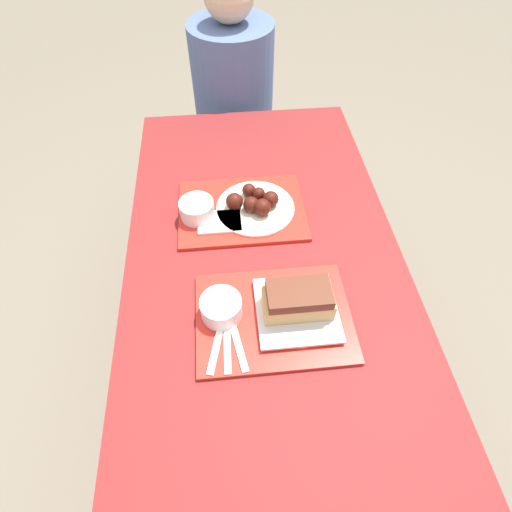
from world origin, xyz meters
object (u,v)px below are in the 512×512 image
(tray_near, at_px, (272,317))
(bowl_coleslaw_far, at_px, (197,208))
(tray_far, at_px, (242,210))
(brisket_sandwich_plate, at_px, (298,304))
(person_seated_across, at_px, (233,82))
(bowl_coleslaw_near, at_px, (221,307))
(wings_plate_far, at_px, (254,204))

(tray_near, distance_m, bowl_coleslaw_far, 0.41)
(tray_far, height_order, brisket_sandwich_plate, brisket_sandwich_plate)
(tray_far, distance_m, brisket_sandwich_plate, 0.39)
(brisket_sandwich_plate, bearing_deg, person_seated_across, 94.31)
(person_seated_across, bearing_deg, tray_near, -88.78)
(tray_near, distance_m, bowl_coleslaw_near, 0.13)
(tray_near, distance_m, wings_plate_far, 0.38)
(brisket_sandwich_plate, xyz_separation_m, person_seated_across, (-0.09, 1.14, -0.04))
(tray_far, bearing_deg, wings_plate_far, -5.28)
(tray_near, relative_size, wings_plate_far, 1.61)
(tray_near, relative_size, bowl_coleslaw_near, 3.77)
(wings_plate_far, relative_size, person_seated_across, 0.33)
(wings_plate_far, bearing_deg, tray_far, 174.72)
(tray_far, height_order, wings_plate_far, wings_plate_far)
(brisket_sandwich_plate, relative_size, wings_plate_far, 0.84)
(tray_far, relative_size, person_seated_across, 0.53)
(brisket_sandwich_plate, relative_size, bowl_coleslaw_far, 1.96)
(bowl_coleslaw_near, xyz_separation_m, bowl_coleslaw_far, (-0.06, 0.34, 0.00))
(bowl_coleslaw_far, height_order, person_seated_across, person_seated_across)
(brisket_sandwich_plate, bearing_deg, tray_near, -175.09)
(tray_far, xyz_separation_m, bowl_coleslaw_far, (-0.13, -0.02, 0.04))
(tray_far, xyz_separation_m, bowl_coleslaw_near, (-0.08, -0.36, 0.04))
(brisket_sandwich_plate, bearing_deg, wings_plate_far, 100.42)
(bowl_coleslaw_far, bearing_deg, brisket_sandwich_plate, -56.18)
(person_seated_across, bearing_deg, tray_far, -91.53)
(bowl_coleslaw_near, distance_m, wings_plate_far, 0.37)
(tray_far, bearing_deg, bowl_coleslaw_far, -172.70)
(tray_near, bearing_deg, bowl_coleslaw_far, 116.13)
(bowl_coleslaw_far, distance_m, wings_plate_far, 0.17)
(bowl_coleslaw_far, xyz_separation_m, wings_plate_far, (0.17, 0.01, -0.01))
(bowl_coleslaw_near, relative_size, wings_plate_far, 0.43)
(bowl_coleslaw_far, bearing_deg, tray_far, 7.30)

